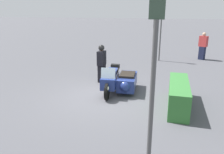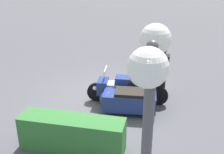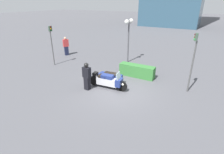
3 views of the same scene
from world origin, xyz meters
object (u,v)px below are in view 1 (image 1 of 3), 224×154
(officer_rider, at_px, (102,63))
(traffic_light_far, at_px, (161,28))
(pedestrian_bystander, at_px, (203,46))
(traffic_light_near, at_px, (154,65))
(hedge_bush_curbside, at_px, (178,95))
(police_motorcycle, at_px, (120,81))

(officer_rider, bearing_deg, traffic_light_far, -110.14)
(pedestrian_bystander, bearing_deg, traffic_light_far, -35.90)
(officer_rider, relative_size, traffic_light_far, 0.54)
(traffic_light_near, xyz_separation_m, pedestrian_bystander, (-11.68, 2.32, -1.36))
(traffic_light_near, bearing_deg, hedge_bush_curbside, -11.16)
(police_motorcycle, distance_m, traffic_light_near, 5.01)
(traffic_light_near, bearing_deg, officer_rider, 25.92)
(traffic_light_near, height_order, pedestrian_bystander, traffic_light_near)
(police_motorcycle, height_order, traffic_light_far, traffic_light_far)
(officer_rider, height_order, traffic_light_near, traffic_light_near)
(traffic_light_far, bearing_deg, officer_rider, -25.39)
(police_motorcycle, relative_size, traffic_light_near, 0.75)
(police_motorcycle, bearing_deg, hedge_bush_curbside, 63.54)
(hedge_bush_curbside, bearing_deg, traffic_light_far, -171.39)
(traffic_light_far, relative_size, pedestrian_bystander, 1.79)
(police_motorcycle, height_order, pedestrian_bystander, pedestrian_bystander)
(police_motorcycle, xyz_separation_m, hedge_bush_curbside, (0.90, 2.24, -0.03))
(hedge_bush_curbside, bearing_deg, traffic_light_near, -10.42)
(police_motorcycle, xyz_separation_m, traffic_light_far, (-6.13, 1.18, 1.67))
(hedge_bush_curbside, xyz_separation_m, traffic_light_far, (-7.03, -1.06, 1.69))
(hedge_bush_curbside, xyz_separation_m, pedestrian_bystander, (-8.19, 1.68, 0.47))
(police_motorcycle, height_order, officer_rider, officer_rider)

